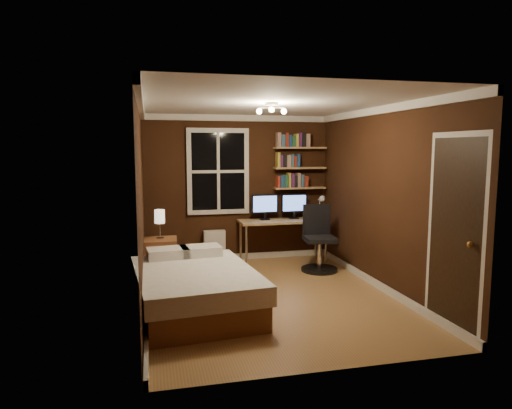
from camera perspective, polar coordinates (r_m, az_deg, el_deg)
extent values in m
plane|color=#97683C|center=(6.15, 1.61, -11.35)|extent=(4.20, 4.20, 0.00)
cube|color=black|center=(7.91, -2.27, 2.02)|extent=(3.20, 0.04, 2.50)
cube|color=black|center=(5.68, -14.15, -0.14)|extent=(0.04, 4.20, 2.50)
cube|color=black|center=(6.47, 15.48, 0.67)|extent=(0.04, 4.20, 2.50)
cube|color=white|center=(5.86, 1.69, 12.53)|extent=(3.20, 4.20, 0.02)
cube|color=silver|center=(7.80, -4.76, 4.14)|extent=(1.06, 0.06, 1.46)
sphere|color=#C08C3F|center=(4.95, 25.20, -4.55)|extent=(0.06, 0.06, 0.06)
cube|color=#A0804E|center=(8.07, 5.45, 2.09)|extent=(0.92, 0.22, 0.03)
cube|color=#A0804E|center=(8.05, 5.48, 4.58)|extent=(0.92, 0.22, 0.03)
cube|color=#A0804E|center=(8.04, 5.51, 7.07)|extent=(0.92, 0.22, 0.03)
cube|color=brown|center=(5.60, -7.58, -11.70)|extent=(1.44, 1.93, 0.29)
cube|color=silver|center=(5.52, -7.62, -9.19)|extent=(1.53, 2.00, 0.22)
cube|color=silver|center=(6.12, -10.97, -5.98)|extent=(0.56, 0.41, 0.13)
cube|color=silver|center=(6.20, -6.95, -5.75)|extent=(0.56, 0.41, 0.13)
cube|color=brown|center=(6.99, -11.83, -6.65)|extent=(0.51, 0.51, 0.61)
cube|color=silver|center=(7.88, -5.20, -5.20)|extent=(0.36, 0.13, 0.55)
cube|color=#A0804E|center=(7.86, 3.40, -2.06)|extent=(1.51, 0.57, 0.04)
cylinder|color=beige|center=(7.52, -1.20, -5.24)|extent=(0.04, 0.04, 0.68)
cylinder|color=beige|center=(7.92, 8.74, -4.69)|extent=(0.04, 0.04, 0.68)
cylinder|color=beige|center=(7.99, -1.94, -4.52)|extent=(0.04, 0.04, 0.68)
cylinder|color=beige|center=(8.37, 7.49, -4.05)|extent=(0.04, 0.04, 0.68)
cylinder|color=black|center=(7.40, 7.92, -8.03)|extent=(0.58, 0.58, 0.05)
cylinder|color=silver|center=(7.34, 7.95, -6.22)|extent=(0.06, 0.06, 0.43)
cube|color=black|center=(7.29, 7.98, -4.29)|extent=(0.51, 0.51, 0.07)
cube|color=black|center=(7.44, 7.59, -1.85)|extent=(0.45, 0.10, 0.49)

